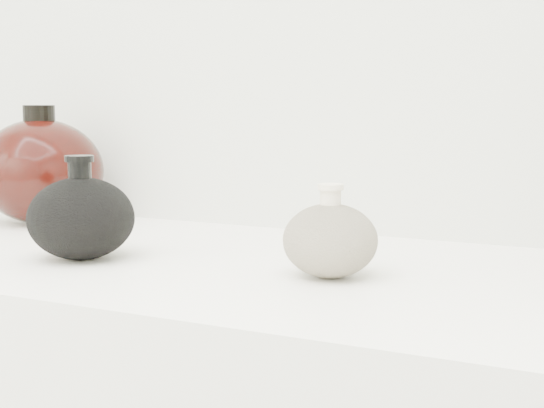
% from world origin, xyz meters
% --- Properties ---
extents(black_gourd_vase, '(0.13, 0.13, 0.13)m').
position_xyz_m(black_gourd_vase, '(-0.19, 0.88, 0.95)').
color(black_gourd_vase, black).
rests_on(black_gourd_vase, display_counter).
extents(cream_gourd_vase, '(0.14, 0.14, 0.10)m').
position_xyz_m(cream_gourd_vase, '(0.12, 0.92, 0.94)').
color(cream_gourd_vase, beige).
rests_on(cream_gourd_vase, display_counter).
extents(left_round_pot, '(0.24, 0.24, 0.19)m').
position_xyz_m(left_round_pot, '(-0.45, 1.08, 0.99)').
color(left_round_pot, black).
rests_on(left_round_pot, display_counter).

